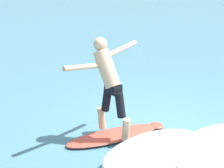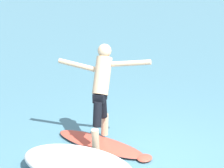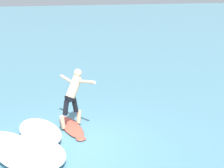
{
  "view_description": "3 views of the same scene",
  "coord_description": "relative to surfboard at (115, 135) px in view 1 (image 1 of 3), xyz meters",
  "views": [
    {
      "loc": [
        -3.6,
        -5.29,
        3.41
      ],
      "look_at": [
        -0.59,
        0.89,
        0.74
      ],
      "focal_mm": 60.0,
      "sensor_mm": 36.0,
      "label": 1
    },
    {
      "loc": [
        3.87,
        -6.87,
        4.59
      ],
      "look_at": [
        -1.2,
        0.96,
        0.87
      ],
      "focal_mm": 85.0,
      "sensor_mm": 36.0,
      "label": 2
    },
    {
      "loc": [
        7.68,
        -2.55,
        4.02
      ],
      "look_at": [
        -1.51,
        1.83,
        1.06
      ],
      "focal_mm": 50.0,
      "sensor_mm": 36.0,
      "label": 3
    }
  ],
  "objects": [
    {
      "name": "wave_foam_beside",
      "position": [
        0.22,
        -1.02,
        0.15
      ],
      "size": [
        2.07,
        1.31,
        0.38
      ],
      "color": "white",
      "rests_on": "ground"
    },
    {
      "name": "ground_plane",
      "position": [
        0.89,
        -0.14,
        -0.04
      ],
      "size": [
        200.0,
        200.0,
        0.0
      ],
      "primitive_type": "plane",
      "color": "teal"
    },
    {
      "name": "surfer",
      "position": [
        -0.08,
        0.13,
        1.08
      ],
      "size": [
        1.63,
        0.97,
        1.75
      ],
      "color": "#D9B089",
      "rests_on": "surfboard"
    },
    {
      "name": "surfboard",
      "position": [
        0.0,
        0.0,
        0.0
      ],
      "size": [
        1.97,
        0.57,
        0.21
      ],
      "color": "#D84E3C",
      "rests_on": "ground"
    }
  ]
}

